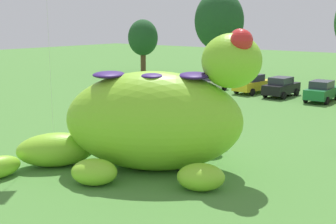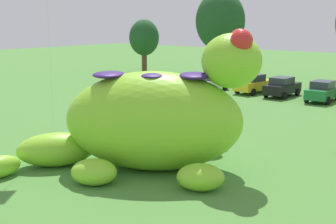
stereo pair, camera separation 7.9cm
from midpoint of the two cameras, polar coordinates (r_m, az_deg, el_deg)
ground_plane at (r=21.25m, az=-5.53°, el=-6.71°), size 160.00×160.00×0.00m
giant_inflatable_creature at (r=20.19m, az=-1.93°, el=-0.94°), size 10.04×10.41×6.22m
car_white at (r=43.25m, az=5.14°, el=3.73°), size 1.98×4.12×1.72m
car_yellow at (r=42.64m, az=10.41°, el=3.48°), size 2.30×4.27×1.72m
car_black at (r=41.12m, az=13.83°, el=3.05°), size 2.01×4.14×1.72m
car_green at (r=39.58m, az=18.50°, el=2.48°), size 2.06×4.16×1.72m
tree_far_left at (r=58.39m, az=-3.17°, el=9.17°), size 3.75×3.75×6.65m
tree_left at (r=52.38m, az=6.33°, el=11.10°), size 5.50×5.50×9.76m
spectator_mid_field at (r=29.82m, az=-3.93°, el=0.28°), size 0.38×0.26×1.71m
spectator_by_cars at (r=24.35m, az=6.75°, el=-2.30°), size 0.38×0.26×1.71m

